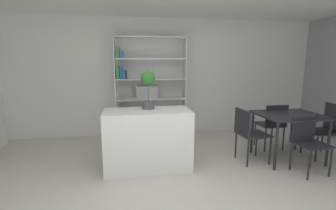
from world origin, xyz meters
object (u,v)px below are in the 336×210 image
at_px(dining_table, 289,119).
at_px(dining_chair_near, 307,138).
at_px(potted_plant_on_island, 148,86).
at_px(open_bookshelf, 145,91).
at_px(dining_chair_far, 273,122).
at_px(kitchen_island, 148,140).
at_px(dining_chair_island_side, 248,130).
at_px(dining_chair_window_side, 327,126).

relative_size(dining_table, dining_chair_near, 1.20).
distance_m(potted_plant_on_island, open_bookshelf, 1.47).
distance_m(open_bookshelf, dining_chair_far, 2.61).
relative_size(kitchen_island, dining_chair_island_side, 1.47).
height_order(dining_chair_near, dining_chair_island_side, dining_chair_island_side).
bearing_deg(dining_chair_far, potted_plant_on_island, 7.23).
distance_m(open_bookshelf, dining_table, 2.81).
height_order(dining_chair_window_side, dining_chair_far, dining_chair_window_side).
bearing_deg(potted_plant_on_island, kitchen_island, -104.11).
bearing_deg(kitchen_island, dining_chair_near, -11.61).
distance_m(open_bookshelf, dining_chair_island_side, 2.28).
bearing_deg(kitchen_island, dining_chair_window_side, -0.58).
relative_size(dining_chair_window_side, dining_chair_far, 1.07).
height_order(kitchen_island, dining_chair_island_side, kitchen_island).
relative_size(dining_chair_near, dining_chair_far, 0.97).
bearing_deg(dining_chair_near, kitchen_island, 162.83).
bearing_deg(open_bookshelf, dining_table, -34.25).
bearing_deg(dining_chair_island_side, kitchen_island, 84.55).
bearing_deg(dining_chair_near, dining_chair_far, 83.83).
height_order(potted_plant_on_island, dining_table, potted_plant_on_island).
distance_m(kitchen_island, dining_chair_window_side, 3.10).
xyz_separation_m(kitchen_island, dining_chair_island_side, (1.64, -0.03, 0.08)).
xyz_separation_m(open_bookshelf, dining_chair_near, (2.29, -2.03, -0.51)).
distance_m(kitchen_island, open_bookshelf, 1.65).
relative_size(dining_chair_island_side, dining_chair_far, 1.02).
bearing_deg(dining_table, dining_chair_near, -91.05).
bearing_deg(dining_chair_window_side, kitchen_island, -86.16).
bearing_deg(open_bookshelf, kitchen_island, -92.34).
distance_m(kitchen_island, dining_chair_far, 2.41).
bearing_deg(dining_table, dining_chair_far, 89.81).
height_order(dining_chair_near, dining_chair_far, dining_chair_far).
bearing_deg(open_bookshelf, dining_chair_window_side, -27.44).
height_order(dining_chair_island_side, dining_chair_far, dining_chair_island_side).
distance_m(potted_plant_on_island, dining_chair_far, 2.49).
distance_m(dining_chair_window_side, dining_chair_island_side, 1.46).
distance_m(open_bookshelf, dining_chair_near, 3.11).
height_order(kitchen_island, dining_table, kitchen_island).
distance_m(potted_plant_on_island, dining_chair_island_side, 1.79).
distance_m(potted_plant_on_island, dining_table, 2.42).
relative_size(kitchen_island, dining_chair_far, 1.50).
relative_size(dining_chair_near, dining_chair_island_side, 0.95).
height_order(dining_chair_window_side, dining_chair_near, dining_chair_window_side).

